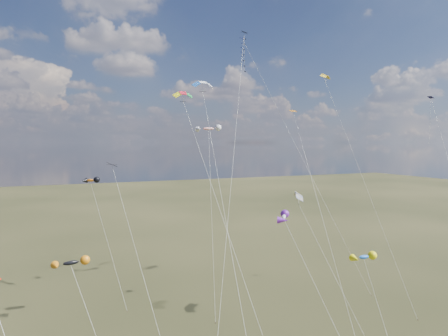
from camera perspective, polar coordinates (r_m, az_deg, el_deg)
name	(u,v)px	position (r m, az deg, el deg)	size (l,w,h in m)	color
diamond_black_high	(243,67)	(56.27, 2.72, 14.17)	(15.26, 24.65, 37.74)	black
diamond_navy_tall	(253,70)	(68.94, 4.10, 13.86)	(12.25, 19.34, 39.91)	#0A0B48
diamond_black_mid	(125,210)	(42.12, -13.98, -5.90)	(4.20, 11.74, 19.86)	black
diamond_navy_right	(432,128)	(66.79, 27.62, 5.06)	(5.84, 14.85, 28.91)	#0A094C
diamond_orange_center	(311,174)	(48.02, 12.26, -0.89)	(5.88, 21.53, 26.36)	#C16D16
parafoil_yellow	(326,76)	(66.30, 14.36, 12.61)	(2.71, 18.55, 33.26)	gold
parafoil_blue_white	(203,84)	(47.22, -3.02, 11.96)	(5.22, 24.17, 29.60)	blue
parafoil_striped	(299,194)	(50.45, 10.64, -3.69)	(3.05, 13.42, 16.37)	yellow
parafoil_tricolor	(184,95)	(45.02, -5.78, 10.38)	(4.12, 19.04, 28.05)	#FAF213
novelty_black_orange	(71,263)	(38.76, -21.02, -12.58)	(5.06, 6.42, 11.81)	black
novelty_orange_black	(91,181)	(61.92, -18.53, -1.74)	(4.78, 11.40, 17.00)	orange
novelty_white_purple	(284,218)	(35.50, 8.62, -7.06)	(5.43, 8.97, 15.95)	silver
novelty_redwhite_stripe	(209,129)	(63.64, -2.22, 5.58)	(7.02, 16.24, 24.83)	red
novelty_blue_yellow	(364,258)	(40.03, 19.39, -11.98)	(2.43, 7.96, 11.87)	blue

